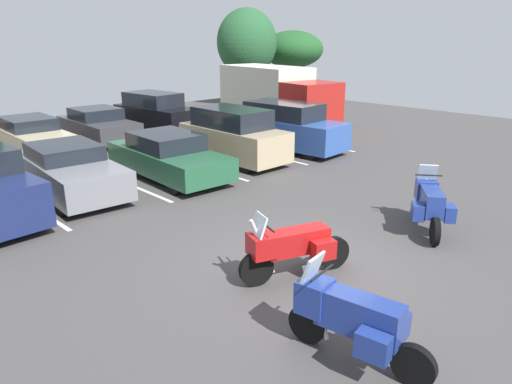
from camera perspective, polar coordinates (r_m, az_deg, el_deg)
ground at (r=9.65m, az=5.51°, el=-9.18°), size 44.00×44.00×0.10m
motorcycle_touring at (r=8.93m, az=4.41°, el=-6.47°), size 2.22×1.19×1.38m
motorcycle_second at (r=11.78m, az=20.16°, el=-1.23°), size 1.80×1.43×1.45m
motorcycle_third at (r=6.91m, az=11.48°, el=-14.58°), size 0.96×2.19×1.45m
parking_stripes at (r=14.66m, az=-19.95°, el=-0.27°), size 20.42×4.73×0.01m
car_grey at (r=14.67m, az=-21.47°, el=2.42°), size 2.19×4.69×1.43m
car_green at (r=15.59m, az=-10.52°, el=4.26°), size 2.13×4.90×1.44m
car_tan at (r=17.32m, az=-2.74°, el=6.78°), size 1.80×4.31×1.93m
car_blue at (r=19.15m, az=3.86°, el=7.81°), size 2.13×4.76×1.89m
car_far_champagne at (r=20.50m, az=-25.35°, el=6.13°), size 1.89×4.48×1.40m
car_far_charcoal at (r=21.83m, az=-18.44°, el=7.59°), size 2.02×4.42×1.44m
car_far_black at (r=23.15m, az=-11.97°, el=9.26°), size 2.17×4.47×1.88m
box_truck at (r=25.20m, az=2.33°, el=11.72°), size 3.36×7.44×2.88m
tree_center at (r=32.32m, az=-1.11°, el=17.51°), size 3.90×3.90×6.14m
tree_center_right at (r=35.51m, az=4.39°, el=16.71°), size 4.41×4.41×4.78m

